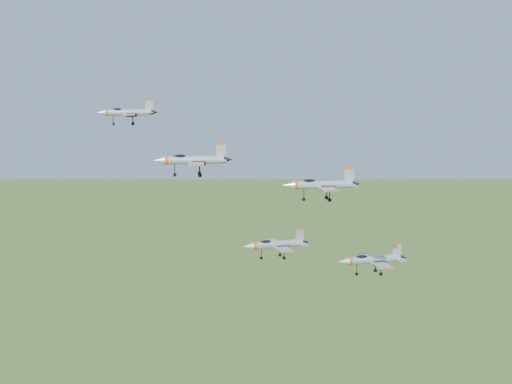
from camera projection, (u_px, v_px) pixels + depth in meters
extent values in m
cylinder|color=#A3A9B0|center=(128.00, 112.00, 122.36)|extent=(7.84, 1.88, 1.12)
cone|color=#A3A9B0|center=(101.00, 113.00, 121.70)|extent=(1.66, 1.27, 1.12)
cone|color=black|center=(155.00, 112.00, 122.99)|extent=(1.30, 1.07, 0.95)
ellipsoid|color=black|center=(117.00, 110.00, 122.02)|extent=(1.97, 0.99, 0.71)
cube|color=#A3A9B0|center=(129.00, 114.00, 120.06)|extent=(2.35, 3.98, 0.12)
cube|color=#A3A9B0|center=(130.00, 113.00, 124.78)|extent=(2.35, 3.98, 0.12)
cube|color=#A3A9B0|center=(149.00, 106.00, 122.67)|extent=(1.30, 0.23, 1.81)
cube|color=#CD440E|center=(149.00, 100.00, 122.51)|extent=(0.96, 0.21, 0.30)
cylinder|color=#A3A9B0|center=(194.00, 160.00, 118.43)|extent=(9.88, 2.68, 1.41)
cone|color=#A3A9B0|center=(159.00, 160.00, 117.79)|extent=(2.12, 1.66, 1.41)
cone|color=black|center=(228.00, 160.00, 119.04)|extent=(1.67, 1.39, 1.20)
ellipsoid|color=black|center=(180.00, 157.00, 118.08)|extent=(2.50, 1.32, 0.90)
cube|color=#A3A9B0|center=(196.00, 164.00, 115.51)|extent=(3.10, 5.07, 0.15)
cube|color=#A3A9B0|center=(195.00, 159.00, 121.48)|extent=(3.10, 5.07, 0.15)
cube|color=#A3A9B0|center=(221.00, 151.00, 118.67)|extent=(1.63, 0.34, 2.28)
cube|color=#CD440E|center=(221.00, 144.00, 118.47)|extent=(1.21, 0.31, 0.38)
cylinder|color=#A3A9B0|center=(323.00, 185.00, 99.05)|extent=(8.21, 2.14, 1.17)
cone|color=#A3A9B0|center=(289.00, 185.00, 98.47)|extent=(1.76, 1.36, 1.17)
cone|color=black|center=(356.00, 184.00, 99.60)|extent=(1.38, 1.14, 1.00)
ellipsoid|color=black|center=(309.00, 182.00, 98.74)|extent=(2.07, 1.08, 0.75)
cube|color=#A3A9B0|center=(328.00, 189.00, 96.63)|extent=(2.54, 4.19, 0.13)
cube|color=#A3A9B0|center=(321.00, 183.00, 101.58)|extent=(2.54, 4.19, 0.13)
cube|color=#A3A9B0|center=(349.00, 175.00, 99.29)|extent=(1.36, 0.27, 1.90)
cube|color=#CD440E|center=(349.00, 168.00, 99.12)|extent=(1.00, 0.25, 0.32)
cylinder|color=#A3A9B0|center=(278.00, 244.00, 124.38)|extent=(9.07, 1.78, 1.30)
cone|color=#A3A9B0|center=(248.00, 246.00, 122.83)|extent=(1.87, 1.40, 1.30)
cone|color=black|center=(306.00, 242.00, 125.87)|extent=(1.46, 1.18, 1.11)
ellipsoid|color=black|center=(266.00, 242.00, 123.67)|extent=(2.25, 1.05, 0.83)
cube|color=#A3A9B0|center=(284.00, 249.00, 121.83)|extent=(2.54, 4.52, 0.14)
cube|color=#A3A9B0|center=(274.00, 242.00, 127.13)|extent=(2.54, 4.52, 0.14)
cube|color=#A3A9B0|center=(300.00, 235.00, 125.34)|extent=(1.51, 0.20, 2.10)
cube|color=#CD440E|center=(300.00, 229.00, 125.16)|extent=(1.11, 0.20, 0.35)
cylinder|color=#A3A9B0|center=(374.00, 259.00, 115.05)|extent=(8.84, 1.35, 1.28)
cone|color=#A3A9B0|center=(343.00, 262.00, 113.76)|extent=(1.78, 1.29, 1.28)
cone|color=black|center=(403.00, 257.00, 116.29)|extent=(1.38, 1.10, 1.08)
ellipsoid|color=black|center=(362.00, 257.00, 114.44)|extent=(2.17, 0.94, 0.81)
cube|color=#A3A9B0|center=(382.00, 265.00, 112.51)|extent=(2.29, 4.33, 0.14)
cube|color=#A3A9B0|center=(368.00, 257.00, 117.76)|extent=(2.29, 4.33, 0.14)
cube|color=#A3A9B0|center=(397.00, 250.00, 115.81)|extent=(1.47, 0.13, 2.06)
cube|color=#CD440E|center=(397.00, 244.00, 115.63)|extent=(1.08, 0.15, 0.34)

